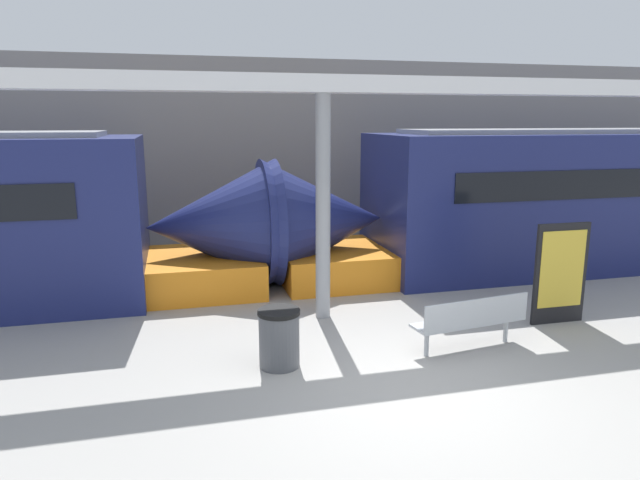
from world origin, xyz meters
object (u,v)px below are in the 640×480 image
train_left (590,200)px  trash_bin (279,338)px  bench_near (472,319)px  poster_board (561,273)px  support_column_near (323,209)px

train_left → trash_bin: train_left is taller
bench_near → poster_board: bearing=11.5°
trash_bin → support_column_near: (1.12, 1.85, 1.50)m
train_left → support_column_near: 7.56m
poster_board → train_left: bearing=46.2°
train_left → trash_bin: (-8.32, -4.10, -1.09)m
poster_board → support_column_near: (-3.81, 1.29, 1.04)m
train_left → bench_near: size_ratio=8.45×
train_left → poster_board: bearing=-133.8°
train_left → trash_bin: size_ratio=18.92×
poster_board → support_column_near: size_ratio=0.45×
train_left → bench_near: 6.98m
trash_bin → poster_board: size_ratio=0.48×
train_left → support_column_near: size_ratio=4.09×
train_left → poster_board: (-3.39, -3.54, -0.63)m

